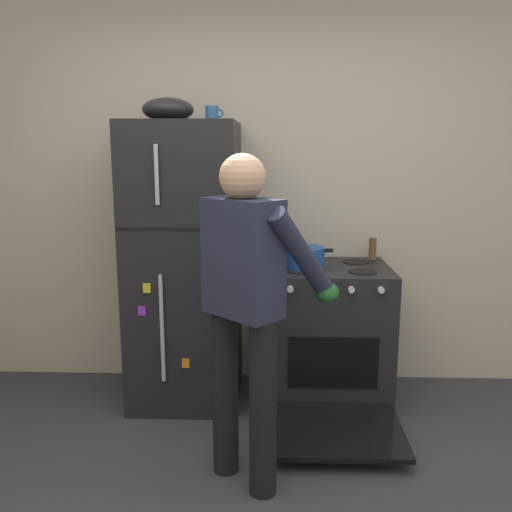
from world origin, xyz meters
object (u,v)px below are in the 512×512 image
person_cook (248,294)px  red_pot (305,257)px  pepper_mill (373,249)px  stove_range (328,335)px  coffee_mug (212,114)px  mixing_bowl (168,110)px  refrigerator (185,265)px

person_cook → red_pot: size_ratio=4.70×
pepper_mill → person_cook: bearing=-124.8°
red_pot → pepper_mill: pepper_mill is taller
stove_range → person_cook: bearing=-117.8°
stove_range → coffee_mug: size_ratio=10.76×
red_pot → mixing_bowl: size_ratio=1.09×
refrigerator → pepper_mill: size_ratio=11.97×
pepper_mill → refrigerator: bearing=-170.7°
mixing_bowl → person_cook: bearing=-60.0°
red_pot → mixing_bowl: 1.23m
stove_range → pepper_mill: bearing=36.0°
refrigerator → coffee_mug: coffee_mug is taller
pepper_mill → mixing_bowl: mixing_bowl is taller
refrigerator → mixing_bowl: bearing=179.8°
stove_range → red_pot: (-0.16, -0.03, 0.52)m
pepper_mill → mixing_bowl: bearing=-171.3°
person_cook → pepper_mill: person_cook is taller
refrigerator → red_pot: 0.77m
refrigerator → stove_range: 1.03m
refrigerator → mixing_bowl: (-0.08, 0.00, 0.96)m
red_pot → pepper_mill: 0.52m
coffee_mug → pepper_mill: bearing=8.2°
refrigerator → red_pot: refrigerator is taller
stove_range → mixing_bowl: size_ratio=3.87×
person_cook → red_pot: person_cook is taller
person_cook → coffee_mug: 1.33m
refrigerator → stove_range: (0.92, -0.02, -0.46)m
coffee_mug → mixing_bowl: mixing_bowl is taller
person_cook → mixing_bowl: size_ratio=5.13×
person_cook → mixing_bowl: bearing=120.0°
stove_range → person_cook: (-0.47, -0.90, 0.52)m
stove_range → mixing_bowl: mixing_bowl is taller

